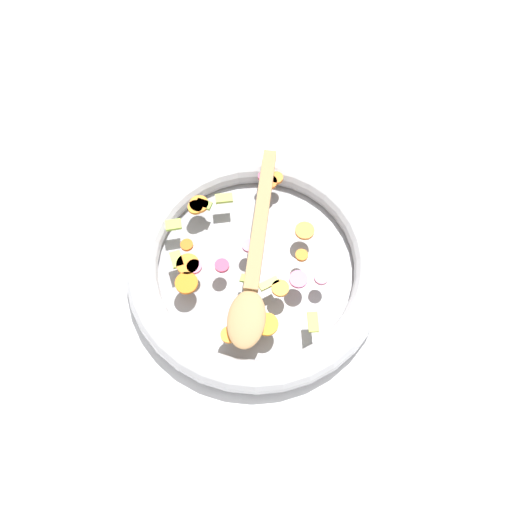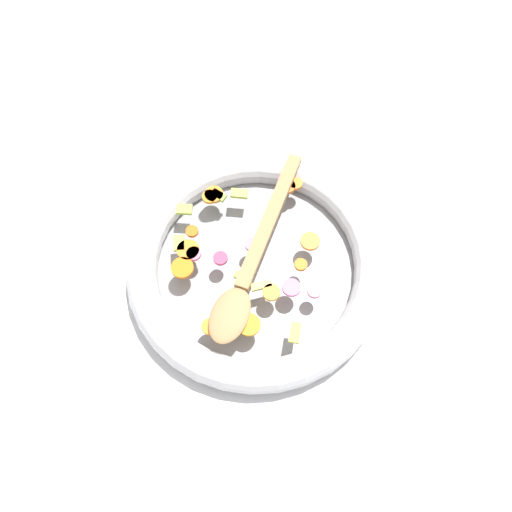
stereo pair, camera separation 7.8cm
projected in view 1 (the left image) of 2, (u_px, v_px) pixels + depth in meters
name	position (u px, v px, depth m)	size (l,w,h in m)	color
ground_plane	(256.00, 269.00, 0.82)	(4.00, 4.00, 0.00)	silver
skillet	(256.00, 264.00, 0.80)	(0.42, 0.42, 0.05)	gray
chopped_vegetables	(239.00, 254.00, 0.78)	(0.26, 0.30, 0.01)	orange
wooden_spoon	(255.00, 263.00, 0.76)	(0.25, 0.29, 0.01)	#A87F51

